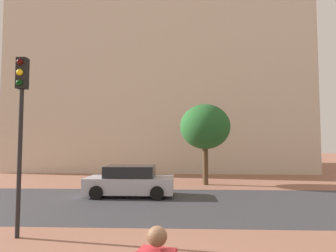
# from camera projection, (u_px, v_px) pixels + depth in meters

# --- Properties ---
(ground_plane) EXTENTS (120.00, 120.00, 0.00)m
(ground_plane) POSITION_uv_depth(u_px,v_px,m) (166.00, 198.00, 13.27)
(ground_plane) COLOR #93604C
(street_asphalt_strip) EXTENTS (120.00, 7.15, 0.00)m
(street_asphalt_strip) POSITION_uv_depth(u_px,v_px,m) (164.00, 203.00, 12.06)
(street_asphalt_strip) COLOR #38383D
(street_asphalt_strip) RESTS_ON ground_plane
(landmark_building) EXTENTS (27.75, 15.64, 38.80)m
(landmark_building) POSITION_uv_depth(u_px,v_px,m) (161.00, 74.00, 31.52)
(landmark_building) COLOR beige
(landmark_building) RESTS_ON ground_plane
(car_silver) EXTENTS (4.29, 2.08, 1.50)m
(car_silver) POSITION_uv_depth(u_px,v_px,m) (130.00, 181.00, 13.75)
(car_silver) COLOR #B2B2BC
(car_silver) RESTS_ON ground_plane
(traffic_light_pole) EXTENTS (0.28, 0.34, 5.08)m
(traffic_light_pole) POSITION_uv_depth(u_px,v_px,m) (21.00, 112.00, 7.87)
(traffic_light_pole) COLOR black
(traffic_light_pole) RESTS_ON ground_plane
(tree_curb_far) EXTENTS (3.19, 3.19, 5.11)m
(tree_curb_far) POSITION_uv_depth(u_px,v_px,m) (205.00, 127.00, 17.69)
(tree_curb_far) COLOR #4C3823
(tree_curb_far) RESTS_ON ground_plane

